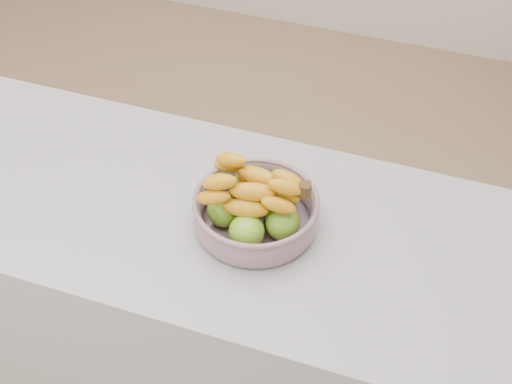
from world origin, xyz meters
TOP-DOWN VIEW (x-y plane):
  - ground at (0.00, 0.00)m, footprint 4.00×4.00m
  - counter at (0.00, -0.31)m, footprint 2.00×0.60m
  - fruit_bowl at (0.34, -0.31)m, footprint 0.27×0.27m

SIDE VIEW (x-z plane):
  - ground at x=0.00m, z-range 0.00..0.00m
  - counter at x=0.00m, z-range 0.00..0.90m
  - fruit_bowl at x=0.34m, z-range 0.88..1.03m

